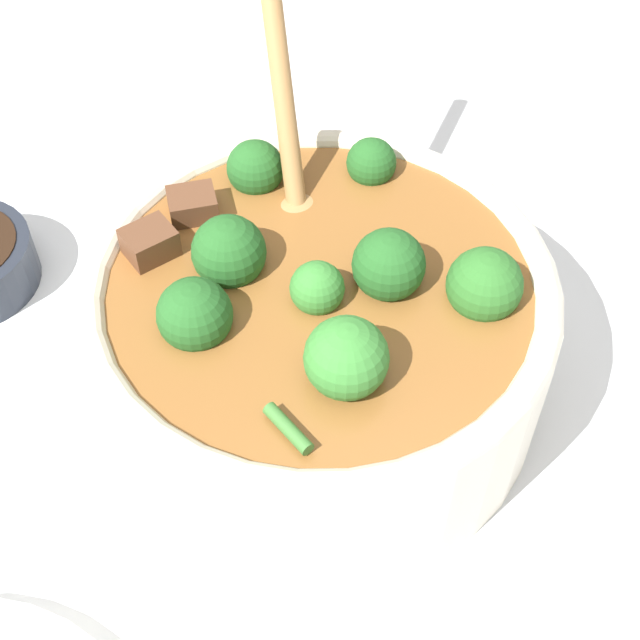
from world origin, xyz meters
TOP-DOWN VIEW (x-y plane):
  - ground_plane at (0.00, 0.00)m, footprint 4.00×4.00m
  - stew_bowl at (0.00, 0.00)m, footprint 0.26×0.29m

SIDE VIEW (x-z plane):
  - ground_plane at x=0.00m, z-range 0.00..0.00m
  - stew_bowl at x=0.00m, z-range -0.06..0.18m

